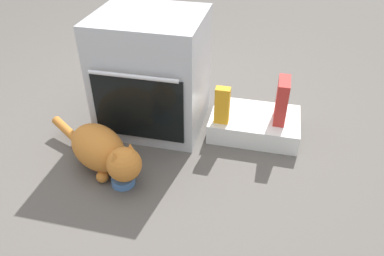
# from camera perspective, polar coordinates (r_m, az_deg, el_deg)

# --- Properties ---
(ground) EXTENTS (8.00, 8.00, 0.00)m
(ground) POSITION_cam_1_polar(r_m,az_deg,el_deg) (2.31, -7.28, -4.16)
(ground) COLOR #56514C
(oven) EXTENTS (0.66, 0.62, 0.75)m
(oven) POSITION_cam_1_polar(r_m,az_deg,el_deg) (2.41, -6.13, 8.43)
(oven) COLOR #B7BABF
(oven) RESTS_ON ground
(pantry_cabinet) EXTENTS (0.57, 0.39, 0.13)m
(pantry_cabinet) POSITION_cam_1_polar(r_m,az_deg,el_deg) (2.48, 9.55, 0.59)
(pantry_cabinet) COLOR white
(pantry_cabinet) RESTS_ON ground
(food_bowl) EXTENTS (0.13, 0.13, 0.08)m
(food_bowl) POSITION_cam_1_polar(r_m,az_deg,el_deg) (2.13, -10.51, -7.80)
(food_bowl) COLOR #4C7AB7
(food_bowl) RESTS_ON ground
(cat) EXTENTS (0.74, 0.49, 0.27)m
(cat) POSITION_cam_1_polar(r_m,az_deg,el_deg) (2.16, -13.51, -3.40)
(cat) COLOR #C6752D
(cat) RESTS_ON ground
(cereal_box) EXTENTS (0.07, 0.18, 0.28)m
(cereal_box) POSITION_cam_1_polar(r_m,az_deg,el_deg) (2.37, 13.60, 4.12)
(cereal_box) COLOR #B72D28
(cereal_box) RESTS_ON pantry_cabinet
(juice_carton) EXTENTS (0.09, 0.06, 0.24)m
(juice_carton) POSITION_cam_1_polar(r_m,az_deg,el_deg) (2.30, 4.66, 3.49)
(juice_carton) COLOR orange
(juice_carton) RESTS_ON pantry_cabinet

